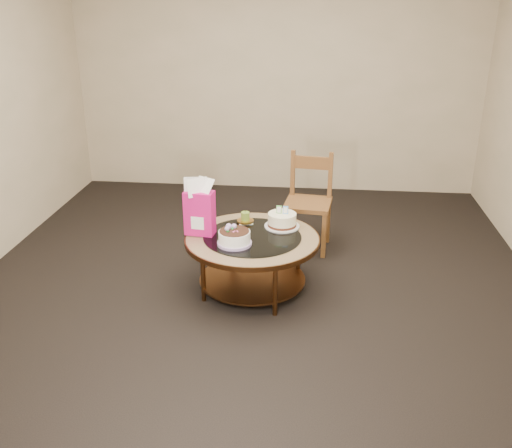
# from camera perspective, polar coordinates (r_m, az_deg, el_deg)

# --- Properties ---
(ground) EXTENTS (5.00, 5.00, 0.00)m
(ground) POSITION_cam_1_polar(r_m,az_deg,el_deg) (4.49, -0.36, -6.59)
(ground) COLOR black
(ground) RESTS_ON ground
(room_walls) EXTENTS (4.52, 5.02, 2.61)m
(room_walls) POSITION_cam_1_polar(r_m,az_deg,el_deg) (3.97, -0.41, 13.21)
(room_walls) COLOR #C8B398
(room_walls) RESTS_ON ground
(coffee_table) EXTENTS (1.02, 1.02, 0.46)m
(coffee_table) POSITION_cam_1_polar(r_m,az_deg,el_deg) (4.32, -0.37, -2.21)
(coffee_table) COLOR #553218
(coffee_table) RESTS_ON ground
(decorated_cake) EXTENTS (0.25, 0.25, 0.15)m
(decorated_cake) POSITION_cam_1_polar(r_m,az_deg,el_deg) (4.14, -2.19, -1.42)
(decorated_cake) COLOR #AE8EC9
(decorated_cake) RESTS_ON coffee_table
(cream_cake) EXTENTS (0.27, 0.27, 0.17)m
(cream_cake) POSITION_cam_1_polar(r_m,az_deg,el_deg) (4.44, 2.63, 0.37)
(cream_cake) COLOR silver
(cream_cake) RESTS_ON coffee_table
(gift_bag) EXTENTS (0.23, 0.18, 0.44)m
(gift_bag) POSITION_cam_1_polar(r_m,az_deg,el_deg) (4.27, -5.68, 1.70)
(gift_bag) COLOR #C71277
(gift_bag) RESTS_ON coffee_table
(pillar_candle) EXTENTS (0.14, 0.14, 0.10)m
(pillar_candle) POSITION_cam_1_polar(r_m,az_deg,el_deg) (4.52, -1.07, 0.51)
(pillar_candle) COLOR #F1D263
(pillar_candle) RESTS_ON coffee_table
(dining_chair) EXTENTS (0.44, 0.44, 0.86)m
(dining_chair) POSITION_cam_1_polar(r_m,az_deg,el_deg) (5.08, 5.28, 2.26)
(dining_chair) COLOR brown
(dining_chair) RESTS_ON ground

